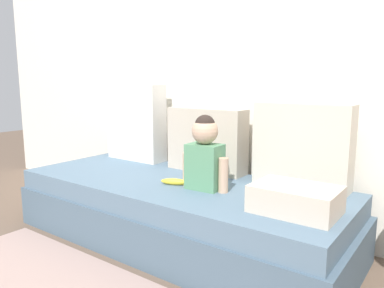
{
  "coord_description": "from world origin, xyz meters",
  "views": [
    {
      "loc": [
        1.43,
        -1.79,
        1.03
      ],
      "look_at": [
        0.12,
        0.0,
        0.65
      ],
      "focal_mm": 34.93,
      "sensor_mm": 36.0,
      "label": 1
    }
  ],
  "objects_px": {
    "banana": "(174,182)",
    "folded_blanket": "(295,199)",
    "throw_pillow_center": "(207,140)",
    "throw_pillow_left": "(136,122)",
    "toddler": "(205,153)",
    "couch": "(177,211)",
    "throw_pillow_right": "(302,146)"
  },
  "relations": [
    {
      "from": "toddler",
      "to": "throw_pillow_right",
      "type": "bearing_deg",
      "value": 39.51
    },
    {
      "from": "throw_pillow_center",
      "to": "toddler",
      "type": "xyz_separation_m",
      "value": [
        0.23,
        -0.37,
        -0.01
      ]
    },
    {
      "from": "toddler",
      "to": "couch",
      "type": "bearing_deg",
      "value": 171.75
    },
    {
      "from": "toddler",
      "to": "folded_blanket",
      "type": "xyz_separation_m",
      "value": [
        0.58,
        -0.07,
        -0.15
      ]
    },
    {
      "from": "throw_pillow_left",
      "to": "banana",
      "type": "xyz_separation_m",
      "value": [
        0.72,
        -0.41,
        -0.28
      ]
    },
    {
      "from": "folded_blanket",
      "to": "toddler",
      "type": "bearing_deg",
      "value": 172.72
    },
    {
      "from": "throw_pillow_left",
      "to": "toddler",
      "type": "height_order",
      "value": "throw_pillow_left"
    },
    {
      "from": "banana",
      "to": "folded_blanket",
      "type": "bearing_deg",
      "value": -2.22
    },
    {
      "from": "couch",
      "to": "banana",
      "type": "distance_m",
      "value": 0.24
    },
    {
      "from": "couch",
      "to": "toddler",
      "type": "relative_size",
      "value": 5.01
    },
    {
      "from": "throw_pillow_right",
      "to": "folded_blanket",
      "type": "relative_size",
      "value": 1.4
    },
    {
      "from": "throw_pillow_right",
      "to": "throw_pillow_left",
      "type": "bearing_deg",
      "value": 180.0
    },
    {
      "from": "couch",
      "to": "folded_blanket",
      "type": "distance_m",
      "value": 0.86
    },
    {
      "from": "throw_pillow_left",
      "to": "toddler",
      "type": "xyz_separation_m",
      "value": [
        0.91,
        -0.37,
        -0.09
      ]
    },
    {
      "from": "banana",
      "to": "folded_blanket",
      "type": "distance_m",
      "value": 0.77
    },
    {
      "from": "couch",
      "to": "toddler",
      "type": "bearing_deg",
      "value": -8.25
    },
    {
      "from": "couch",
      "to": "throw_pillow_center",
      "type": "distance_m",
      "value": 0.54
    },
    {
      "from": "throw_pillow_left",
      "to": "banana",
      "type": "height_order",
      "value": "throw_pillow_left"
    },
    {
      "from": "throw_pillow_left",
      "to": "throw_pillow_center",
      "type": "height_order",
      "value": "throw_pillow_left"
    },
    {
      "from": "throw_pillow_center",
      "to": "throw_pillow_right",
      "type": "distance_m",
      "value": 0.68
    },
    {
      "from": "couch",
      "to": "throw_pillow_left",
      "type": "relative_size",
      "value": 3.65
    },
    {
      "from": "folded_blanket",
      "to": "throw_pillow_left",
      "type": "bearing_deg",
      "value": 163.57
    },
    {
      "from": "banana",
      "to": "throw_pillow_right",
      "type": "bearing_deg",
      "value": 32.76
    },
    {
      "from": "throw_pillow_left",
      "to": "banana",
      "type": "distance_m",
      "value": 0.87
    },
    {
      "from": "throw_pillow_center",
      "to": "banana",
      "type": "relative_size",
      "value": 3.37
    },
    {
      "from": "throw_pillow_center",
      "to": "throw_pillow_left",
      "type": "bearing_deg",
      "value": 180.0
    },
    {
      "from": "throw_pillow_right",
      "to": "toddler",
      "type": "relative_size",
      "value": 1.29
    },
    {
      "from": "couch",
      "to": "throw_pillow_center",
      "type": "relative_size",
      "value": 3.81
    },
    {
      "from": "throw_pillow_center",
      "to": "folded_blanket",
      "type": "xyz_separation_m",
      "value": [
        0.81,
        -0.44,
        -0.15
      ]
    },
    {
      "from": "couch",
      "to": "banana",
      "type": "xyz_separation_m",
      "value": [
        0.04,
        -0.08,
        0.22
      ]
    },
    {
      "from": "folded_blanket",
      "to": "throw_pillow_center",
      "type": "bearing_deg",
      "value": 151.59
    },
    {
      "from": "throw_pillow_center",
      "to": "toddler",
      "type": "bearing_deg",
      "value": -57.38
    }
  ]
}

